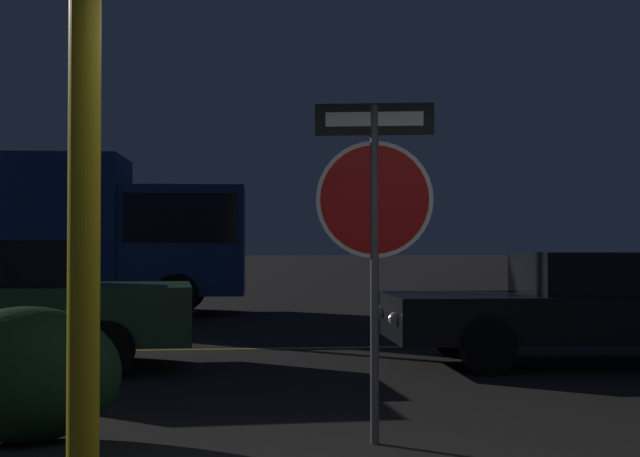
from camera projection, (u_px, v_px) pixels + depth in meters
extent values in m
cube|color=gold|center=(283.00, 348.00, 11.83)|extent=(43.97, 0.12, 0.01)
cylinder|color=#4C4C51|center=(375.00, 274.00, 6.15)|extent=(0.06, 0.06, 2.34)
cylinder|color=white|center=(374.00, 199.00, 6.16)|extent=(0.80, 0.17, 0.81)
cylinder|color=#B71414|center=(374.00, 199.00, 6.16)|extent=(0.74, 0.16, 0.75)
cube|color=black|center=(374.00, 119.00, 6.17)|extent=(0.81, 0.18, 0.22)
cube|color=white|center=(374.00, 119.00, 6.17)|extent=(0.67, 0.16, 0.10)
cylinder|color=yellow|center=(84.00, 146.00, 3.79)|extent=(0.14, 0.14, 3.57)
ellipsoid|color=#19421E|center=(26.00, 374.00, 6.18)|extent=(1.31, 0.90, 0.94)
cylinder|color=black|center=(106.00, 349.00, 9.15)|extent=(0.61, 0.23, 0.60)
cylinder|color=black|center=(116.00, 334.00, 10.78)|extent=(0.61, 0.23, 0.60)
cube|color=black|center=(596.00, 316.00, 10.32)|extent=(4.89, 1.82, 0.51)
cube|color=black|center=(608.00, 273.00, 10.35)|extent=(1.98, 1.50, 0.48)
cylinder|color=black|center=(488.00, 347.00, 9.39)|extent=(0.61, 0.22, 0.60)
cylinder|color=black|center=(452.00, 332.00, 11.00)|extent=(0.61, 0.22, 0.60)
sphere|color=#F4EFCC|center=(395.00, 319.00, 9.60)|extent=(0.14, 0.14, 0.14)
sphere|color=#F4EFCC|center=(380.00, 311.00, 10.64)|extent=(0.14, 0.14, 0.14)
cube|color=navy|center=(185.00, 241.00, 18.01)|extent=(2.51, 2.26, 2.15)
cube|color=black|center=(185.00, 219.00, 18.02)|extent=(2.27, 2.30, 0.95)
cube|color=navy|center=(25.00, 225.00, 17.80)|extent=(4.04, 2.47, 2.76)
cylinder|color=black|center=(186.00, 290.00, 19.09)|extent=(0.85, 0.32, 0.84)
cylinder|color=black|center=(176.00, 296.00, 16.89)|extent=(0.85, 0.32, 0.84)
cylinder|color=black|center=(4.00, 291.00, 18.82)|extent=(0.85, 0.32, 0.84)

